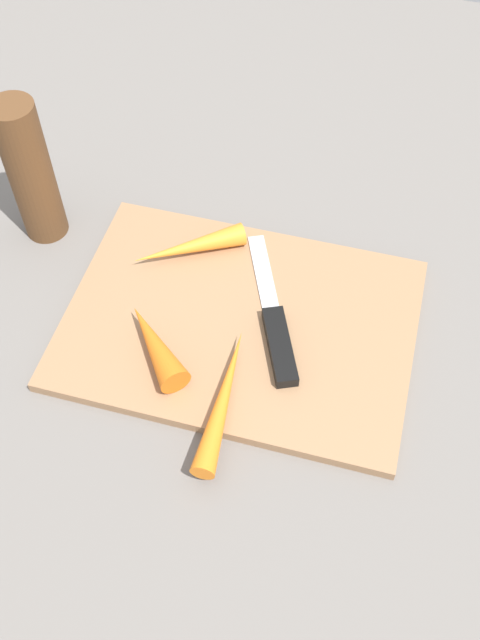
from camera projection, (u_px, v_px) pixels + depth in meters
ground_plane at (240, 327)px, 0.75m from camera, size 1.40×1.40×0.00m
cutting_board at (240, 323)px, 0.75m from camera, size 0.36×0.26×0.01m
knife at (277, 336)px, 0.72m from camera, size 0.10×0.19×0.01m
carrot_longest at (223, 398)px, 0.67m from camera, size 0.03×0.16×0.02m
carrot_medium at (189, 247)px, 0.78m from camera, size 0.12×0.09×0.03m
carrot_shortest at (154, 344)px, 0.71m from camera, size 0.09×0.10×0.03m
pepper_grinder at (30, 173)px, 0.76m from camera, size 0.05×0.05×0.17m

